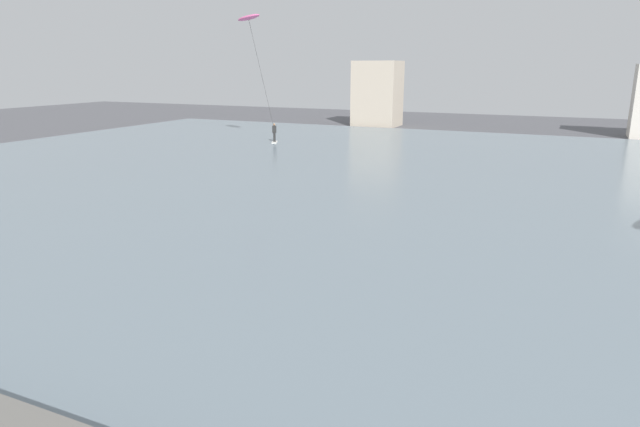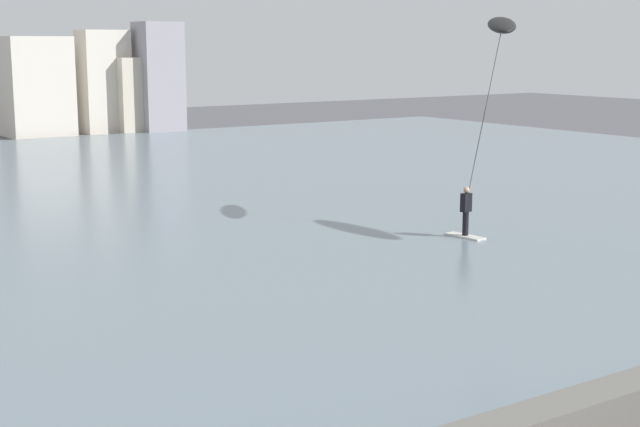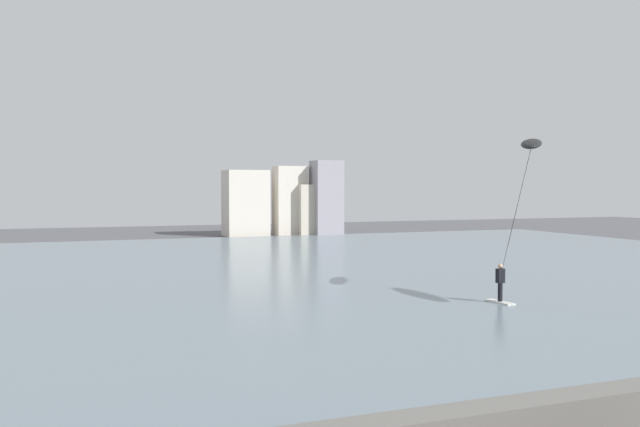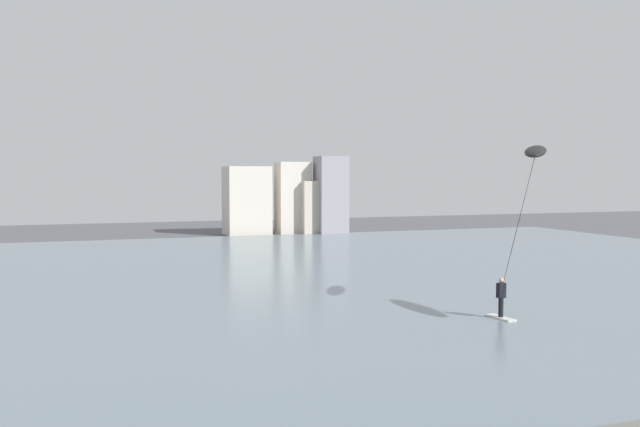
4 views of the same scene
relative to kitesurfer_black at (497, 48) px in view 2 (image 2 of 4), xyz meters
The scene contains 2 objects.
water_bay 18.65m from the kitesurfer_black, 133.57° to the left, with size 84.00×52.00×0.10m, color slate.
kitesurfer_black is the anchor object (origin of this frame).
Camera 2 is at (-10.30, -4.58, 6.29)m, focal length 52.25 mm.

